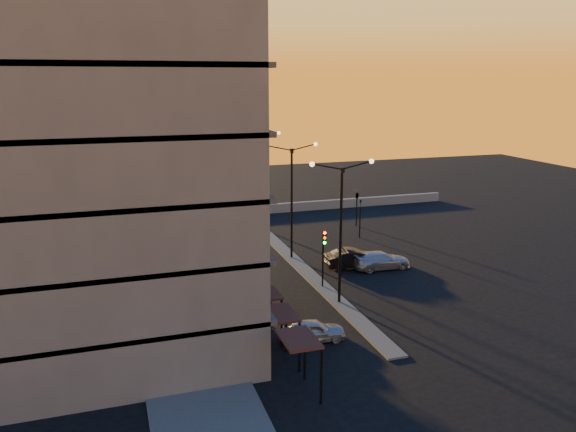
# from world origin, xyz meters

# --- Properties ---
(ground) EXTENTS (120.00, 120.00, 0.00)m
(ground) POSITION_xyz_m (0.00, 0.00, 0.00)
(ground) COLOR black
(ground) RESTS_ON ground
(sidewalk_west) EXTENTS (5.00, 40.00, 0.12)m
(sidewalk_west) POSITION_xyz_m (-10.50, 4.00, 0.06)
(sidewalk_west) COLOR #51514E
(sidewalk_west) RESTS_ON ground
(median) EXTENTS (1.20, 36.00, 0.12)m
(median) POSITION_xyz_m (0.00, 10.00, 0.06)
(median) COLOR #51514E
(median) RESTS_ON ground
(parapet) EXTENTS (44.00, 0.50, 1.00)m
(parapet) POSITION_xyz_m (2.00, 26.00, 0.50)
(parapet) COLOR slate
(parapet) RESTS_ON ground
(building) EXTENTS (14.35, 17.08, 25.00)m
(building) POSITION_xyz_m (-14.00, 0.03, 11.91)
(building) COLOR #66615A
(building) RESTS_ON ground
(streetlamp_near) EXTENTS (4.32, 0.32, 9.51)m
(streetlamp_near) POSITION_xyz_m (0.00, 0.00, 5.59)
(streetlamp_near) COLOR black
(streetlamp_near) RESTS_ON ground
(streetlamp_mid) EXTENTS (4.32, 0.32, 9.51)m
(streetlamp_mid) POSITION_xyz_m (0.00, 10.00, 5.59)
(streetlamp_mid) COLOR black
(streetlamp_mid) RESTS_ON ground
(streetlamp_far) EXTENTS (4.32, 0.32, 9.51)m
(streetlamp_far) POSITION_xyz_m (0.00, 20.00, 5.59)
(streetlamp_far) COLOR black
(streetlamp_far) RESTS_ON ground
(traffic_light_main) EXTENTS (0.28, 0.44, 4.25)m
(traffic_light_main) POSITION_xyz_m (0.00, 2.87, 2.89)
(traffic_light_main) COLOR black
(traffic_light_main) RESTS_ON ground
(signal_east_a) EXTENTS (0.13, 0.16, 3.60)m
(signal_east_a) POSITION_xyz_m (8.00, 14.00, 1.93)
(signal_east_a) COLOR black
(signal_east_a) RESTS_ON ground
(signal_east_b) EXTENTS (0.42, 1.99, 3.60)m
(signal_east_b) POSITION_xyz_m (9.50, 18.00, 3.10)
(signal_east_b) COLOR black
(signal_east_b) RESTS_ON ground
(car_hatchback) EXTENTS (3.75, 1.85, 1.23)m
(car_hatchback) POSITION_xyz_m (-3.51, -4.54, 0.62)
(car_hatchback) COLOR #B1B3B9
(car_hatchback) RESTS_ON ground
(car_sedan) EXTENTS (4.60, 1.85, 1.49)m
(car_sedan) POSITION_xyz_m (3.92, 6.38, 0.74)
(car_sedan) COLOR black
(car_sedan) RESTS_ON ground
(car_wagon) EXTENTS (4.69, 1.98, 1.35)m
(car_wagon) POSITION_xyz_m (5.85, 5.47, 0.67)
(car_wagon) COLOR #B8BBC1
(car_wagon) RESTS_ON ground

